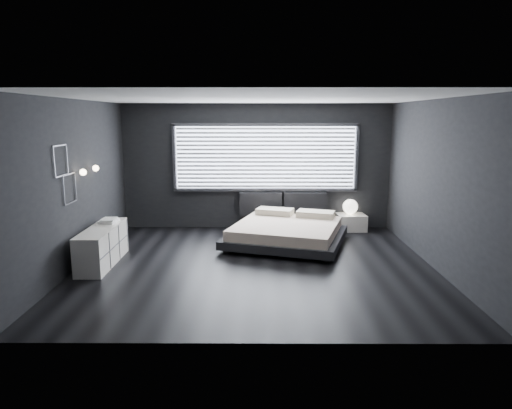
{
  "coord_description": "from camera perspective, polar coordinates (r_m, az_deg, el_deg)",
  "views": [
    {
      "loc": [
        0.04,
        -7.49,
        2.51
      ],
      "look_at": [
        0.0,
        0.85,
        0.9
      ],
      "focal_mm": 32.0,
      "sensor_mm": 36.0,
      "label": 1
    }
  ],
  "objects": [
    {
      "name": "wall_art_upper",
      "position": [
        7.6,
        -23.21,
        5.06
      ],
      "size": [
        0.01,
        0.48,
        0.48
      ],
      "color": "#47474C",
      "rests_on": "ground"
    },
    {
      "name": "orb_lamp",
      "position": [
        10.42,
        11.7,
        -0.26
      ],
      "size": [
        0.33,
        0.33,
        0.33
      ],
      "primitive_type": "sphere",
      "color": "white",
      "rests_on": "nightstand"
    },
    {
      "name": "nightstand",
      "position": [
        10.46,
        11.77,
        -2.17
      ],
      "size": [
        0.65,
        0.56,
        0.36
      ],
      "primitive_type": "cube",
      "rotation": [
        0.0,
        0.0,
        0.06
      ],
      "color": "white",
      "rests_on": "ground"
    },
    {
      "name": "sconce_near",
      "position": [
        8.14,
        -20.82,
        3.79
      ],
      "size": [
        0.18,
        0.11,
        0.11
      ],
      "color": "silver",
      "rests_on": "ground"
    },
    {
      "name": "bed",
      "position": [
        9.11,
        3.86,
        -3.39
      ],
      "size": [
        2.68,
        2.61,
        0.56
      ],
      "color": "black",
      "rests_on": "ground"
    },
    {
      "name": "sconce_far",
      "position": [
        8.7,
        -19.42,
        4.3
      ],
      "size": [
        0.18,
        0.11,
        0.11
      ],
      "color": "silver",
      "rests_on": "ground"
    },
    {
      "name": "room",
      "position": [
        7.57,
        -0.03,
        2.5
      ],
      "size": [
        6.04,
        6.0,
        2.8
      ],
      "color": "black",
      "rests_on": "ground"
    },
    {
      "name": "book_stack",
      "position": [
        8.6,
        -17.91,
        -1.92
      ],
      "size": [
        0.31,
        0.38,
        0.07
      ],
      "color": "silver",
      "rests_on": "dresser"
    },
    {
      "name": "headboard",
      "position": [
        10.33,
        3.37,
        0.08
      ],
      "size": [
        1.96,
        0.16,
        0.52
      ],
      "color": "black",
      "rests_on": "ground"
    },
    {
      "name": "wall_art_lower",
      "position": [
        7.88,
        -22.24,
        1.86
      ],
      "size": [
        0.01,
        0.48,
        0.48
      ],
      "color": "#47474C",
      "rests_on": "ground"
    },
    {
      "name": "window",
      "position": [
        10.23,
        1.18,
        5.87
      ],
      "size": [
        4.14,
        0.09,
        1.52
      ],
      "color": "white",
      "rests_on": "ground"
    },
    {
      "name": "dresser",
      "position": [
        8.33,
        -18.63,
        -4.9
      ],
      "size": [
        0.46,
        1.61,
        0.64
      ],
      "color": "white",
      "rests_on": "ground"
    }
  ]
}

